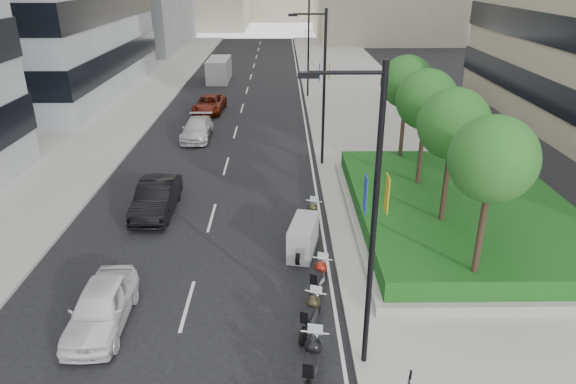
{
  "coord_description": "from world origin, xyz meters",
  "views": [
    {
      "loc": [
        1.87,
        -11.06,
        10.92
      ],
      "look_at": [
        2.13,
        9.41,
        2.0
      ],
      "focal_mm": 32.0,
      "sensor_mm": 36.0,
      "label": 1
    }
  ],
  "objects_px": {
    "lamp_post_1": "(322,82)",
    "car_c": "(197,129)",
    "lamp_post_2": "(307,41)",
    "car_b": "(156,198)",
    "motorcycle_6": "(311,215)",
    "motorcycle_5": "(303,237)",
    "motorcycle_3": "(311,313)",
    "delivery_van": "(219,71)",
    "car_d": "(209,104)",
    "motorcycle_2": "(312,361)",
    "car_a": "(101,307)",
    "motorcycle_4": "(319,277)",
    "lamp_post_0": "(369,213)"
  },
  "relations": [
    {
      "from": "car_b",
      "to": "car_d",
      "type": "bearing_deg",
      "value": 89.94
    },
    {
      "from": "lamp_post_0",
      "to": "car_a",
      "type": "xyz_separation_m",
      "value": [
        -8.25,
        1.96,
        -4.34
      ]
    },
    {
      "from": "car_c",
      "to": "car_d",
      "type": "xyz_separation_m",
      "value": [
        -0.06,
        7.22,
        -0.0
      ]
    },
    {
      "from": "motorcycle_4",
      "to": "car_b",
      "type": "distance_m",
      "value": 10.03
    },
    {
      "from": "lamp_post_2",
      "to": "motorcycle_6",
      "type": "distance_m",
      "value": 26.45
    },
    {
      "from": "motorcycle_2",
      "to": "car_a",
      "type": "xyz_separation_m",
      "value": [
        -6.81,
        2.55,
        0.07
      ]
    },
    {
      "from": "motorcycle_3",
      "to": "motorcycle_6",
      "type": "bearing_deg",
      "value": 16.84
    },
    {
      "from": "lamp_post_0",
      "to": "car_a",
      "type": "bearing_deg",
      "value": 166.61
    },
    {
      "from": "motorcycle_3",
      "to": "car_b",
      "type": "xyz_separation_m",
      "value": [
        -7.0,
        8.9,
        0.2
      ]
    },
    {
      "from": "motorcycle_2",
      "to": "car_b",
      "type": "xyz_separation_m",
      "value": [
        -6.9,
        11.2,
        0.12
      ]
    },
    {
      "from": "lamp_post_1",
      "to": "car_a",
      "type": "relative_size",
      "value": 2.1
    },
    {
      "from": "motorcycle_6",
      "to": "delivery_van",
      "type": "bearing_deg",
      "value": 31.28
    },
    {
      "from": "motorcycle_4",
      "to": "car_b",
      "type": "height_order",
      "value": "car_b"
    },
    {
      "from": "lamp_post_1",
      "to": "motorcycle_6",
      "type": "xyz_separation_m",
      "value": [
        -0.95,
        -8.05,
        -4.47
      ]
    },
    {
      "from": "delivery_van",
      "to": "car_b",
      "type": "bearing_deg",
      "value": -88.38
    },
    {
      "from": "car_b",
      "to": "motorcycle_3",
      "type": "bearing_deg",
      "value": -51.56
    },
    {
      "from": "motorcycle_6",
      "to": "delivery_van",
      "type": "distance_m",
      "value": 34.39
    },
    {
      "from": "lamp_post_2",
      "to": "motorcycle_6",
      "type": "bearing_deg",
      "value": -92.1
    },
    {
      "from": "motorcycle_2",
      "to": "motorcycle_6",
      "type": "bearing_deg",
      "value": 7.97
    },
    {
      "from": "car_d",
      "to": "motorcycle_6",
      "type": "bearing_deg",
      "value": -67.35
    },
    {
      "from": "car_a",
      "to": "delivery_van",
      "type": "distance_m",
      "value": 40.46
    },
    {
      "from": "lamp_post_2",
      "to": "delivery_van",
      "type": "xyz_separation_m",
      "value": [
        -8.84,
        7.41,
        -3.98
      ]
    },
    {
      "from": "motorcycle_5",
      "to": "car_a",
      "type": "xyz_separation_m",
      "value": [
        -6.84,
        -4.68,
        0.02
      ]
    },
    {
      "from": "lamp_post_2",
      "to": "car_c",
      "type": "height_order",
      "value": "lamp_post_2"
    },
    {
      "from": "motorcycle_2",
      "to": "motorcycle_3",
      "type": "height_order",
      "value": "motorcycle_2"
    },
    {
      "from": "motorcycle_2",
      "to": "car_d",
      "type": "height_order",
      "value": "car_d"
    },
    {
      "from": "delivery_van",
      "to": "car_c",
      "type": "bearing_deg",
      "value": -87.37
    },
    {
      "from": "lamp_post_1",
      "to": "motorcycle_2",
      "type": "height_order",
      "value": "lamp_post_1"
    },
    {
      "from": "lamp_post_2",
      "to": "motorcycle_2",
      "type": "relative_size",
      "value": 3.66
    },
    {
      "from": "motorcycle_2",
      "to": "motorcycle_5",
      "type": "distance_m",
      "value": 7.24
    },
    {
      "from": "car_a",
      "to": "motorcycle_4",
      "type": "bearing_deg",
      "value": 13.21
    },
    {
      "from": "motorcycle_3",
      "to": "motorcycle_6",
      "type": "xyz_separation_m",
      "value": [
        0.39,
        7.24,
        0.01
      ]
    },
    {
      "from": "car_a",
      "to": "car_d",
      "type": "relative_size",
      "value": 0.88
    },
    {
      "from": "lamp_post_1",
      "to": "car_c",
      "type": "distance_m",
      "value": 10.81
    },
    {
      "from": "car_a",
      "to": "car_c",
      "type": "xyz_separation_m",
      "value": [
        0.07,
        20.59,
        -0.05
      ]
    },
    {
      "from": "motorcycle_5",
      "to": "delivery_van",
      "type": "height_order",
      "value": "delivery_van"
    },
    {
      "from": "car_c",
      "to": "lamp_post_1",
      "type": "bearing_deg",
      "value": -34.37
    },
    {
      "from": "motorcycle_3",
      "to": "car_a",
      "type": "bearing_deg",
      "value": 107.81
    },
    {
      "from": "lamp_post_0",
      "to": "lamp_post_2",
      "type": "distance_m",
      "value": 35.0
    },
    {
      "from": "lamp_post_0",
      "to": "delivery_van",
      "type": "relative_size",
      "value": 1.61
    },
    {
      "from": "motorcycle_5",
      "to": "lamp_post_2",
      "type": "bearing_deg",
      "value": 9.7
    },
    {
      "from": "lamp_post_1",
      "to": "motorcycle_4",
      "type": "xyz_separation_m",
      "value": [
        -0.94,
        -13.15,
        -4.48
      ]
    },
    {
      "from": "car_c",
      "to": "delivery_van",
      "type": "bearing_deg",
      "value": 91.7
    },
    {
      "from": "motorcycle_3",
      "to": "lamp_post_1",
      "type": "bearing_deg",
      "value": 14.9
    },
    {
      "from": "car_b",
      "to": "motorcycle_6",
      "type": "bearing_deg",
      "value": -12.43
    },
    {
      "from": "motorcycle_2",
      "to": "motorcycle_5",
      "type": "bearing_deg",
      "value": 10.6
    },
    {
      "from": "motorcycle_2",
      "to": "lamp_post_0",
      "type": "bearing_deg",
      "value": -56.85
    },
    {
      "from": "lamp_post_0",
      "to": "motorcycle_5",
      "type": "bearing_deg",
      "value": 101.93
    },
    {
      "from": "motorcycle_5",
      "to": "motorcycle_6",
      "type": "height_order",
      "value": "motorcycle_5"
    },
    {
      "from": "car_d",
      "to": "car_a",
      "type": "bearing_deg",
      "value": -86.65
    }
  ]
}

